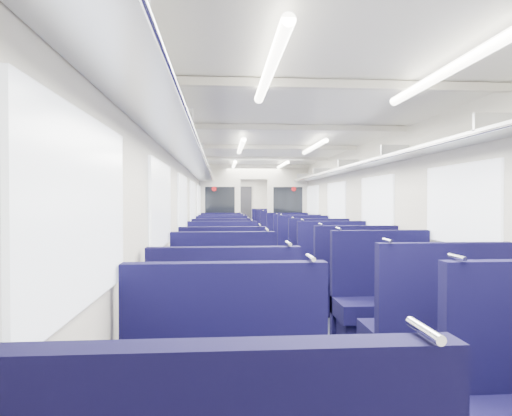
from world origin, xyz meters
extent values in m
cube|color=black|center=(0.00, 0.00, 0.00)|extent=(2.80, 18.00, 0.01)
cube|color=silver|center=(0.00, 0.00, 2.35)|extent=(2.80, 18.00, 0.01)
cube|color=beige|center=(-1.40, 0.00, 1.18)|extent=(0.02, 18.00, 2.35)
cube|color=black|center=(-1.39, 0.00, 0.35)|extent=(0.03, 17.90, 0.70)
cube|color=beige|center=(1.40, 0.00, 1.18)|extent=(0.02, 18.00, 2.35)
cube|color=black|center=(1.39, 0.00, 0.35)|extent=(0.03, 17.90, 0.70)
cube|color=beige|center=(0.00, 9.00, 1.18)|extent=(2.80, 0.02, 2.35)
cube|color=#B2B5BA|center=(-1.22, 0.00, 1.97)|extent=(0.34, 17.40, 0.04)
cylinder|color=silver|center=(-1.04, 0.00, 1.95)|extent=(0.02, 17.40, 0.02)
cube|color=#B2B5BA|center=(-1.22, -6.00, 2.05)|extent=(0.34, 0.03, 0.14)
cube|color=#B2B5BA|center=(-1.22, -4.00, 2.05)|extent=(0.34, 0.03, 0.14)
cube|color=#B2B5BA|center=(-1.22, -2.00, 2.05)|extent=(0.34, 0.03, 0.14)
cube|color=#B2B5BA|center=(-1.22, 0.00, 2.05)|extent=(0.34, 0.03, 0.14)
cube|color=#B2B5BA|center=(-1.22, 2.00, 2.05)|extent=(0.34, 0.03, 0.14)
cube|color=#B2B5BA|center=(-1.22, 4.00, 2.05)|extent=(0.34, 0.03, 0.14)
cube|color=#B2B5BA|center=(-1.22, 6.00, 2.05)|extent=(0.34, 0.03, 0.14)
cube|color=#B2B5BA|center=(-1.22, 8.00, 2.05)|extent=(0.34, 0.03, 0.14)
cube|color=#B2B5BA|center=(1.22, 0.00, 1.97)|extent=(0.34, 17.40, 0.04)
cylinder|color=silver|center=(1.04, 0.00, 1.95)|extent=(0.02, 17.40, 0.02)
cube|color=#B2B5BA|center=(1.22, -6.00, 2.05)|extent=(0.34, 0.03, 0.14)
cube|color=#B2B5BA|center=(1.22, -4.00, 2.05)|extent=(0.34, 0.03, 0.14)
cube|color=#B2B5BA|center=(1.22, -2.00, 2.05)|extent=(0.34, 0.03, 0.14)
cube|color=#B2B5BA|center=(1.22, 0.00, 2.05)|extent=(0.34, 0.03, 0.14)
cube|color=#B2B5BA|center=(1.22, 2.00, 2.05)|extent=(0.34, 0.03, 0.14)
cube|color=#B2B5BA|center=(1.22, 4.00, 2.05)|extent=(0.34, 0.03, 0.14)
cube|color=#B2B5BA|center=(1.22, 6.00, 2.05)|extent=(0.34, 0.03, 0.14)
cube|color=#B2B5BA|center=(1.22, 8.00, 2.05)|extent=(0.34, 0.03, 0.14)
cube|color=white|center=(-1.38, -7.50, 1.42)|extent=(0.02, 1.30, 0.75)
cube|color=white|center=(-1.38, -5.20, 1.42)|extent=(0.02, 1.30, 0.75)
cube|color=white|center=(-1.38, -2.90, 1.42)|extent=(0.02, 1.30, 0.75)
cube|color=white|center=(-1.38, -0.60, 1.42)|extent=(0.02, 1.30, 0.75)
cube|color=white|center=(-1.38, 1.70, 1.42)|extent=(0.02, 1.30, 0.75)
cube|color=white|center=(-1.38, 4.50, 1.42)|extent=(0.02, 1.30, 0.75)
cube|color=white|center=(-1.38, 6.80, 1.42)|extent=(0.02, 1.30, 0.75)
cube|color=white|center=(1.38, -5.20, 1.42)|extent=(0.02, 1.30, 0.75)
cube|color=white|center=(1.38, -2.90, 1.42)|extent=(0.02, 1.30, 0.75)
cube|color=white|center=(1.38, -0.60, 1.42)|extent=(0.02, 1.30, 0.75)
cube|color=white|center=(1.38, 1.70, 1.42)|extent=(0.02, 1.30, 0.75)
cube|color=white|center=(1.38, 4.50, 1.42)|extent=(0.02, 1.30, 0.75)
cube|color=white|center=(1.38, 6.80, 1.42)|extent=(0.02, 1.30, 0.75)
cube|color=beige|center=(0.00, -6.00, 2.31)|extent=(2.70, 0.06, 0.06)
cube|color=beige|center=(0.00, -4.00, 2.31)|extent=(2.70, 0.06, 0.06)
cube|color=beige|center=(0.00, -2.00, 2.31)|extent=(2.70, 0.06, 0.06)
cube|color=beige|center=(0.00, 0.00, 2.31)|extent=(2.70, 0.06, 0.06)
cube|color=beige|center=(0.00, 2.00, 2.31)|extent=(2.70, 0.06, 0.06)
cube|color=beige|center=(0.00, 4.00, 2.31)|extent=(2.70, 0.06, 0.06)
cube|color=beige|center=(0.00, 6.00, 2.31)|extent=(2.70, 0.06, 0.06)
cube|color=beige|center=(0.00, 8.00, 2.31)|extent=(2.70, 0.06, 0.06)
cylinder|color=white|center=(-0.55, -6.50, 2.26)|extent=(0.07, 1.60, 0.07)
cylinder|color=white|center=(-0.55, -2.50, 2.26)|extent=(0.07, 1.60, 0.07)
cylinder|color=white|center=(-0.55, 1.00, 2.26)|extent=(0.07, 1.60, 0.07)
cylinder|color=white|center=(-0.55, 5.50, 2.26)|extent=(0.07, 1.60, 0.07)
cylinder|color=white|center=(0.55, -6.50, 2.26)|extent=(0.07, 1.60, 0.07)
cylinder|color=white|center=(0.55, -2.50, 2.26)|extent=(0.07, 1.60, 0.07)
cylinder|color=white|center=(0.55, 1.00, 2.26)|extent=(0.07, 1.60, 0.07)
cylinder|color=white|center=(0.55, 5.50, 2.26)|extent=(0.07, 1.60, 0.07)
cube|color=black|center=(0.00, 8.94, 1.00)|extent=(0.75, 0.06, 2.00)
cube|color=beige|center=(-0.88, 2.44, 1.18)|extent=(1.05, 0.08, 2.35)
cube|color=black|center=(-0.87, 2.39, 1.40)|extent=(0.76, 0.02, 0.80)
cylinder|color=red|center=(-1.02, 2.38, 1.75)|extent=(0.12, 0.01, 0.12)
cube|color=beige|center=(0.88, 2.44, 1.18)|extent=(1.05, 0.08, 2.35)
cube|color=black|center=(0.87, 2.39, 1.40)|extent=(0.76, 0.02, 0.80)
cylinder|color=red|center=(1.02, 2.38, 1.75)|extent=(0.12, 0.01, 0.12)
cube|color=beige|center=(0.00, 2.44, 2.17)|extent=(0.70, 0.08, 0.35)
cylinder|color=silver|center=(-0.38, -8.31, 1.16)|extent=(0.02, 0.16, 0.02)
cube|color=#0C0A33|center=(-0.83, -6.97, 0.58)|extent=(1.05, 0.10, 1.12)
cylinder|color=silver|center=(-0.38, -6.97, 1.16)|extent=(0.02, 0.16, 0.02)
cylinder|color=silver|center=(0.38, -7.02, 1.16)|extent=(0.02, 0.16, 0.02)
cube|color=#0C0A33|center=(-0.83, -5.97, 0.36)|extent=(1.05, 0.55, 0.18)
cube|color=black|center=(-0.83, -5.97, 0.14)|extent=(0.97, 0.44, 0.27)
cube|color=#0C0A33|center=(-0.83, -6.20, 0.58)|extent=(1.05, 0.10, 1.12)
cylinder|color=silver|center=(-0.38, -6.20, 1.16)|extent=(0.02, 0.16, 0.02)
cube|color=#0C0A33|center=(0.83, -5.79, 0.36)|extent=(1.05, 0.55, 0.18)
cube|color=black|center=(0.83, -5.79, 0.14)|extent=(0.97, 0.44, 0.27)
cube|color=#0C0A33|center=(0.83, -6.01, 0.58)|extent=(1.05, 0.10, 1.12)
cylinder|color=silver|center=(0.38, -6.01, 1.16)|extent=(0.02, 0.16, 0.02)
cube|color=#0C0A33|center=(-0.83, -4.93, 0.36)|extent=(1.05, 0.55, 0.18)
cube|color=black|center=(-0.83, -4.93, 0.14)|extent=(0.97, 0.44, 0.27)
cube|color=#0C0A33|center=(-0.83, -4.70, 0.58)|extent=(1.05, 0.10, 1.12)
cylinder|color=silver|center=(-0.38, -4.70, 1.16)|extent=(0.02, 0.16, 0.02)
cube|color=#0C0A33|center=(0.83, -4.82, 0.36)|extent=(1.05, 0.55, 0.18)
cube|color=black|center=(0.83, -4.82, 0.14)|extent=(0.97, 0.44, 0.27)
cube|color=#0C0A33|center=(0.83, -4.60, 0.58)|extent=(1.05, 0.10, 1.12)
cylinder|color=silver|center=(0.38, -4.60, 1.16)|extent=(0.02, 0.16, 0.02)
cube|color=#0C0A33|center=(-0.83, -3.60, 0.36)|extent=(1.05, 0.55, 0.18)
cube|color=black|center=(-0.83, -3.60, 0.14)|extent=(0.97, 0.44, 0.27)
cube|color=#0C0A33|center=(-0.83, -3.82, 0.58)|extent=(1.05, 0.10, 1.12)
cylinder|color=silver|center=(-0.38, -3.82, 1.16)|extent=(0.02, 0.16, 0.02)
cube|color=#0C0A33|center=(0.83, -3.51, 0.36)|extent=(1.05, 0.55, 0.18)
cube|color=black|center=(0.83, -3.51, 0.14)|extent=(0.97, 0.44, 0.27)
cube|color=#0C0A33|center=(0.83, -3.73, 0.58)|extent=(1.05, 0.10, 1.12)
cylinder|color=silver|center=(0.38, -3.73, 1.16)|extent=(0.02, 0.16, 0.02)
cube|color=#0C0A33|center=(-0.83, -2.60, 0.36)|extent=(1.05, 0.55, 0.18)
cube|color=black|center=(-0.83, -2.60, 0.14)|extent=(0.97, 0.44, 0.27)
cube|color=#0C0A33|center=(-0.83, -2.37, 0.58)|extent=(1.05, 0.10, 1.12)
cylinder|color=silver|center=(-0.38, -2.37, 1.16)|extent=(0.02, 0.16, 0.02)
cube|color=#0C0A33|center=(0.83, -2.68, 0.36)|extent=(1.05, 0.55, 0.18)
cube|color=black|center=(0.83, -2.68, 0.14)|extent=(0.97, 0.44, 0.27)
cube|color=#0C0A33|center=(0.83, -2.46, 0.58)|extent=(1.05, 0.10, 1.12)
cylinder|color=silver|center=(0.38, -2.46, 1.16)|extent=(0.02, 0.16, 0.02)
cube|color=#0C0A33|center=(-0.83, -1.21, 0.36)|extent=(1.05, 0.55, 0.18)
cube|color=black|center=(-0.83, -1.21, 0.14)|extent=(0.97, 0.44, 0.27)
cube|color=#0C0A33|center=(-0.83, -1.44, 0.58)|extent=(1.05, 0.10, 1.12)
cylinder|color=silver|center=(-0.38, -1.44, 1.16)|extent=(0.02, 0.16, 0.02)
cube|color=#0C0A33|center=(0.83, -1.34, 0.36)|extent=(1.05, 0.55, 0.18)
cube|color=black|center=(0.83, -1.34, 0.14)|extent=(0.97, 0.44, 0.27)
cube|color=#0C0A33|center=(0.83, -1.56, 0.58)|extent=(1.05, 0.10, 1.12)
cylinder|color=silver|center=(0.38, -1.56, 1.16)|extent=(0.02, 0.16, 0.02)
cube|color=#0C0A33|center=(-0.83, -0.31, 0.36)|extent=(1.05, 0.55, 0.18)
cube|color=black|center=(-0.83, -0.31, 0.14)|extent=(0.97, 0.44, 0.27)
cube|color=#0C0A33|center=(-0.83, -0.09, 0.58)|extent=(1.05, 0.10, 1.12)
cylinder|color=silver|center=(-0.38, -0.09, 1.16)|extent=(0.02, 0.16, 0.02)
cube|color=#0C0A33|center=(0.83, -0.25, 0.36)|extent=(1.05, 0.55, 0.18)
cube|color=black|center=(0.83, -0.25, 0.14)|extent=(0.97, 0.44, 0.27)
cube|color=#0C0A33|center=(0.83, -0.03, 0.58)|extent=(1.05, 0.10, 1.12)
cylinder|color=silver|center=(0.38, -0.03, 1.16)|extent=(0.02, 0.16, 0.02)
cube|color=#0C0A33|center=(-0.83, 1.10, 0.36)|extent=(1.05, 0.55, 0.18)
cube|color=black|center=(-0.83, 1.10, 0.14)|extent=(0.97, 0.44, 0.27)
cube|color=#0C0A33|center=(-0.83, 0.87, 0.58)|extent=(1.05, 0.10, 1.12)
cylinder|color=silver|center=(-0.38, 0.87, 1.16)|extent=(0.02, 0.16, 0.02)
cube|color=#0C0A33|center=(0.83, 0.91, 0.36)|extent=(1.05, 0.55, 0.18)
cube|color=black|center=(0.83, 0.91, 0.14)|extent=(0.97, 0.44, 0.27)
cube|color=#0C0A33|center=(0.83, 0.69, 0.58)|extent=(1.05, 0.10, 1.12)
cylinder|color=silver|center=(0.38, 0.69, 1.16)|extent=(0.02, 0.16, 0.02)
cube|color=#0C0A33|center=(-0.83, 1.99, 0.36)|extent=(1.05, 0.55, 0.18)
cube|color=black|center=(-0.83, 1.99, 0.14)|extent=(0.97, 0.44, 0.27)
cube|color=#0C0A33|center=(-0.83, 2.22, 0.58)|extent=(1.05, 0.10, 1.12)
cylinder|color=silver|center=(-0.38, 2.22, 1.16)|extent=(0.02, 0.16, 0.02)
cube|color=#0C0A33|center=(0.83, 1.95, 0.36)|extent=(1.05, 0.55, 0.18)
cube|color=black|center=(0.83, 1.95, 0.14)|extent=(0.97, 0.44, 0.27)
cube|color=#0C0A33|center=(0.83, 2.18, 0.58)|extent=(1.05, 0.10, 1.12)
cylinder|color=silver|center=(0.38, 2.18, 1.16)|extent=(0.02, 0.16, 0.02)
cube|color=#0C0A33|center=(-0.83, 4.18, 0.36)|extent=(1.05, 0.55, 0.18)
cube|color=black|center=(-0.83, 4.18, 0.14)|extent=(0.97, 0.44, 0.27)
cube|color=#0C0A33|center=(-0.83, 3.95, 0.58)|extent=(1.05, 0.10, 1.12)
cylinder|color=silver|center=(-0.38, 3.95, 1.16)|extent=(0.02, 0.16, 0.02)
cube|color=#0C0A33|center=(0.83, 4.31, 0.36)|extent=(1.05, 0.55, 0.18)
cube|color=black|center=(0.83, 4.31, 0.14)|extent=(0.97, 0.44, 0.27)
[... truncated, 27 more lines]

